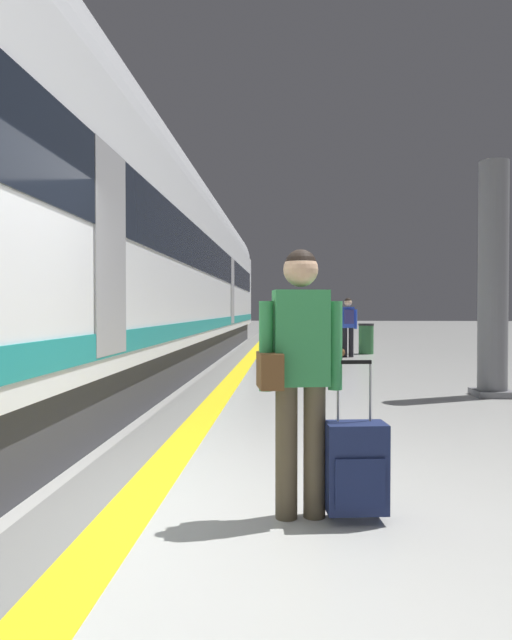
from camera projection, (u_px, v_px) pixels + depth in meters
The scene contains 10 objects.
ground_plane at pixel (222, 513), 3.64m from camera, with size 120.00×120.00×0.00m, color #B7B7B2.
safety_line_strip at pixel (246, 363), 13.65m from camera, with size 0.36×80.00×0.01m, color yellow.
tactile_edge_band at pixel (232, 363), 13.67m from camera, with size 0.64×80.00×0.01m, color slate.
high_speed_train at pixel (122, 248), 10.58m from camera, with size 2.94×33.66×4.97m.
traveller_foreground at pixel (298, 363), 3.54m from camera, with size 0.56×0.34×1.72m.
rolling_suitcase_foreground at pixel (356, 467), 3.50m from camera, with size 0.40×0.27×1.01m.
passenger_near at pixel (348, 322), 15.40m from camera, with size 0.52×0.33×1.65m.
duffel_bag_near at pixel (337, 352), 15.23m from camera, with size 0.44×0.26×0.36m.
platform_pillar at pixel (493, 284), 8.47m from camera, with size 0.56×0.56×3.60m.
waste_bin at pixel (366, 339), 16.55m from camera, with size 0.46×0.46×0.91m.
Camera 1 is at (0.44, -3.59, 1.34)m, focal length 31.08 mm.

